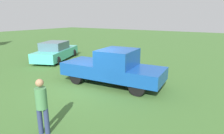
{
  "coord_description": "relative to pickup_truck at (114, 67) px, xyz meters",
  "views": [
    {
      "loc": [
        -5.69,
        6.81,
        3.3
      ],
      "look_at": [
        -0.76,
        -0.87,
        0.9
      ],
      "focal_mm": 30.61,
      "sensor_mm": 36.0,
      "label": 1
    }
  ],
  "objects": [
    {
      "name": "ground_plane",
      "position": [
        0.89,
        0.88,
        -0.93
      ],
      "size": [
        80.0,
        80.0,
        0.0
      ],
      "primitive_type": "plane",
      "color": "#3D662D"
    },
    {
      "name": "sedan_near",
      "position": [
        6.92,
        -2.4,
        -0.27
      ],
      "size": [
        3.47,
        5.03,
        1.45
      ],
      "rotation": [
        0.0,
        0.0,
        5.11
      ],
      "color": "black",
      "rests_on": "ground_plane"
    },
    {
      "name": "person_bystander",
      "position": [
        -0.49,
        4.63,
        0.01
      ],
      "size": [
        0.42,
        0.42,
        1.67
      ],
      "rotation": [
        0.0,
        0.0,
        5.14
      ],
      "color": "navy",
      "rests_on": "ground_plane"
    },
    {
      "name": "pickup_truck",
      "position": [
        0.0,
        0.0,
        0.0
      ],
      "size": [
        5.24,
        2.28,
        1.8
      ],
      "rotation": [
        0.0,
        0.0,
        0.08
      ],
      "color": "black",
      "rests_on": "ground_plane"
    }
  ]
}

